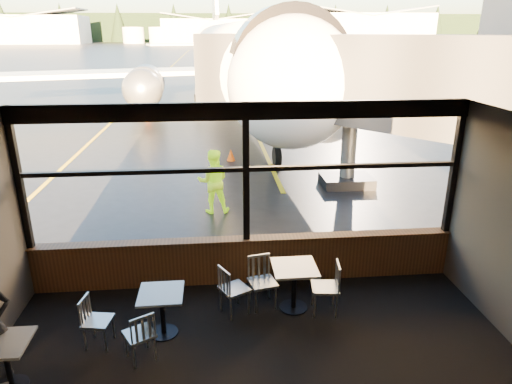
{
  "coord_description": "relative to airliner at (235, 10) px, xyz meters",
  "views": [
    {
      "loc": [
        -0.57,
        -7.86,
        4.65
      ],
      "look_at": [
        0.28,
        1.0,
        1.5
      ],
      "focal_mm": 32.0,
      "sensor_mm": 36.0,
      "label": 1
    }
  ],
  "objects": [
    {
      "name": "ground_plane",
      "position": [
        -0.96,
        99.27,
        -5.77
      ],
      "size": [
        520.0,
        520.0,
        0.0
      ],
      "primitive_type": "plane",
      "color": "black",
      "rests_on": "ground"
    },
    {
      "name": "ceiling",
      "position": [
        -0.96,
        -23.73,
        -2.27
      ],
      "size": [
        8.0,
        6.0,
        0.04
      ],
      "primitive_type": "cube",
      "color": "#38332D",
      "rests_on": "ground"
    },
    {
      "name": "window_sill",
      "position": [
        -0.96,
        -20.73,
        -5.32
      ],
      "size": [
        8.0,
        0.28,
        0.9
      ],
      "primitive_type": "cube",
      "color": "#58341A",
      "rests_on": "ground"
    },
    {
      "name": "window_header",
      "position": [
        -0.96,
        -20.73,
        -2.42
      ],
      "size": [
        8.0,
        0.18,
        0.3
      ],
      "primitive_type": "cube",
      "color": "black",
      "rests_on": "ground"
    },
    {
      "name": "mullion_left",
      "position": [
        -4.91,
        -20.73,
        -3.57
      ],
      "size": [
        0.12,
        0.12,
        2.6
      ],
      "primitive_type": "cube",
      "color": "black",
      "rests_on": "ground"
    },
    {
      "name": "mullion_centre",
      "position": [
        -0.96,
        -20.73,
        -3.57
      ],
      "size": [
        0.12,
        0.12,
        2.6
      ],
      "primitive_type": "cube",
      "color": "black",
      "rests_on": "ground"
    },
    {
      "name": "mullion_right",
      "position": [
        2.99,
        -20.73,
        -3.57
      ],
      "size": [
        0.12,
        0.12,
        2.6
      ],
      "primitive_type": "cube",
      "color": "black",
      "rests_on": "ground"
    },
    {
      "name": "window_transom",
      "position": [
        -0.96,
        -20.73,
        -3.47
      ],
      "size": [
        8.0,
        0.1,
        0.08
      ],
      "primitive_type": "cube",
      "color": "black",
      "rests_on": "ground"
    },
    {
      "name": "airliner",
      "position": [
        0.0,
        0.0,
        0.0
      ],
      "size": [
        33.76,
        39.66,
        11.55
      ],
      "primitive_type": null,
      "rotation": [
        0.0,
        0.0,
        0.06
      ],
      "color": "white",
      "rests_on": "ground_plane"
    },
    {
      "name": "jet_bridge",
      "position": [
        2.64,
        -15.23,
        -3.24
      ],
      "size": [
        9.49,
        11.6,
        5.06
      ],
      "primitive_type": null,
      "color": "#27272A",
      "rests_on": "ground_plane"
    },
    {
      "name": "cafe_table_near",
      "position": [
        -0.2,
        -21.73,
        -5.36
      ],
      "size": [
        0.76,
        0.76,
        0.83
      ],
      "primitive_type": null,
      "color": "#9E9A91",
      "rests_on": "carpet_floor"
    },
    {
      "name": "cafe_table_mid",
      "position": [
        -2.43,
        -22.25,
        -5.39
      ],
      "size": [
        0.7,
        0.7,
        0.77
      ],
      "primitive_type": null,
      "color": "#9C978F",
      "rests_on": "carpet_floor"
    },
    {
      "name": "cafe_table_left",
      "position": [
        -4.41,
        -23.25,
        -5.4
      ],
      "size": [
        0.68,
        0.68,
        0.74
      ],
      "primitive_type": null,
      "color": "#9A968D",
      "rests_on": "carpet_floor"
    },
    {
      "name": "chair_near_e",
      "position": [
        0.31,
        -21.9,
        -5.3
      ],
      "size": [
        0.58,
        0.58,
        0.96
      ],
      "primitive_type": null,
      "rotation": [
        0.0,
        0.0,
        1.45
      ],
      "color": "#B7B2A5",
      "rests_on": "carpet_floor"
    },
    {
      "name": "chair_near_w",
      "position": [
        -1.25,
        -21.76,
        -5.31
      ],
      "size": [
        0.68,
        0.68,
        0.92
      ],
      "primitive_type": null,
      "rotation": [
        0.0,
        0.0,
        -1.08
      ],
      "color": "#ADA89C",
      "rests_on": "carpet_floor"
    },
    {
      "name": "chair_near_n",
      "position": [
        -0.74,
        -21.61,
        -5.3
      ],
      "size": [
        0.61,
        0.61,
        0.94
      ],
      "primitive_type": null,
      "rotation": [
        0.0,
        0.0,
        3.37
      ],
      "color": "beige",
      "rests_on": "carpet_floor"
    },
    {
      "name": "chair_mid_s",
      "position": [
        -2.7,
        -22.82,
        -5.35
      ],
      "size": [
        0.63,
        0.63,
        0.85
      ],
      "primitive_type": null,
      "rotation": [
        0.0,
        0.0,
        0.51
      ],
      "color": "beige",
      "rests_on": "carpet_floor"
    },
    {
      "name": "chair_mid_w",
      "position": [
        -3.39,
        -22.42,
        -5.35
      ],
      "size": [
        0.53,
        0.53,
        0.84
      ],
      "primitive_type": null,
      "rotation": [
        0.0,
        0.0,
        -1.75
      ],
      "color": "beige",
      "rests_on": "carpet_floor"
    },
    {
      "name": "ground_crew",
      "position": [
        -1.56,
        -16.98,
        -4.91
      ],
      "size": [
        0.85,
        0.67,
        1.73
      ],
      "primitive_type": "imported",
      "rotation": [
        0.0,
        0.0,
        3.16
      ],
      "color": "#BFF219",
      "rests_on": "ground_plane"
    },
    {
      "name": "cone_nose",
      "position": [
        -0.88,
        -11.85,
        -5.55
      ],
      "size": [
        0.32,
        0.32,
        0.45
      ],
      "primitive_type": "cone",
      "color": "#DE5B07",
      "rests_on": "ground_plane"
    },
    {
      "name": "cone_wing",
      "position": [
        -5.21,
        -2.0,
        -5.51
      ],
      "size": [
        0.38,
        0.38,
        0.53
      ],
      "primitive_type": "cone",
      "color": "orange",
      "rests_on": "ground_plane"
    },
    {
      "name": "hangar_left",
      "position": [
        -70.96,
        159.27,
        -0.27
      ],
      "size": [
        45.0,
        18.0,
        11.0
      ],
      "primitive_type": null,
      "color": "silver",
      "rests_on": "ground_plane"
    },
    {
      "name": "hangar_mid",
      "position": [
        -0.96,
        164.27,
        -0.77
      ],
      "size": [
        38.0,
        15.0,
        10.0
      ],
      "primitive_type": null,
      "color": "silver",
      "rests_on": "ground_plane"
    },
    {
      "name": "hangar_right",
      "position": [
        59.04,
        157.27,
        0.23
      ],
      "size": [
        50.0,
        20.0,
        12.0
      ],
      "primitive_type": null,
      "color": "silver",
      "rests_on": "ground_plane"
    },
    {
      "name": "fuel_tank_a",
      "position": [
        -30.96,
        161.27,
        -2.77
      ],
      "size": [
        8.0,
        8.0,
        6.0
      ],
      "primitive_type": "cylinder",
      "color": "silver",
      "rests_on": "ground_plane"
    },
    {
      "name": "fuel_tank_b",
      "position": [
        -20.96,
        161.27,
        -2.77
      ],
      "size": [
        8.0,
        8.0,
        6.0
      ],
      "primitive_type": "cylinder",
      "color": "silver",
      "rests_on": "ground_plane"
    },
    {
      "name": "fuel_tank_c",
      "position": [
        -10.96,
        161.27,
        -2.77
      ],
      "size": [
        8.0,
        8.0,
        6.0
      ],
      "primitive_type": "cylinder",
      "color": "silver",
      "rests_on": "ground_plane"
    },
    {
      "name": "treeline",
      "position": [
        -0.96,
        189.27,
        0.23
      ],
      "size": [
        360.0,
        3.0,
        12.0
      ],
      "primitive_type": "cube",
      "color": "black",
      "rests_on": "ground_plane"
    }
  ]
}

